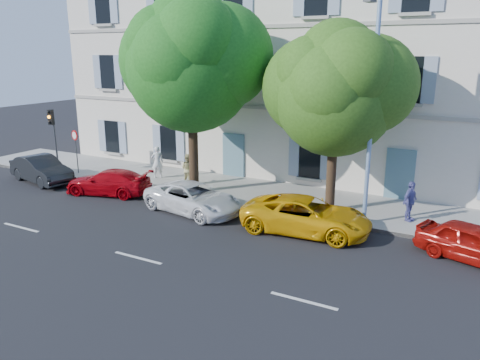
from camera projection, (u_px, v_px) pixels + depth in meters
The scene contains 17 objects.
ground at pixel (202, 222), 19.32m from camera, with size 90.00×90.00×0.00m, color black.
sidewalk at pixel (251, 192), 23.07m from camera, with size 36.00×4.50×0.15m, color #A09E96.
kerb at pixel (229, 205), 21.23m from camera, with size 36.00×0.16×0.16m, color #9E998E.
building at pixel (298, 66), 26.38m from camera, with size 28.00×7.00×12.00m, color silver.
car_dark_sedan at pixel (41, 169), 25.00m from camera, with size 1.50×4.31×1.42m, color black.
car_red_coupe at pixel (108, 182), 22.92m from camera, with size 1.72×4.24×1.23m, color #A7040D.
car_white_coupe at pixel (193, 198), 20.32m from camera, with size 2.12×4.59×1.28m, color white.
car_yellow_supercar at pixel (306, 215), 18.02m from camera, with size 2.29×4.98×1.38m, color #E2A109.
car_red_hatchback at pixel (475, 243), 15.51m from camera, with size 1.52×3.77×1.29m, color #9C0F09.
tree_left at pixel (191, 69), 21.43m from camera, with size 5.90×5.90×9.14m.
tree_right at pixel (335, 96), 18.94m from camera, with size 4.96×4.96×7.63m.
traffic_light at pixel (53, 127), 25.95m from camera, with size 0.30×0.40×3.57m.
road_sign at pixel (75, 142), 26.05m from camera, with size 0.56×0.17×2.44m.
street_lamp at pixel (372, 102), 17.34m from camera, with size 0.43×1.82×8.51m.
pedestrian_a at pixel (157, 162), 25.28m from camera, with size 0.64×0.42×1.74m, color silver.
pedestrian_b at pixel (188, 169), 24.05m from camera, with size 0.78×0.61×1.60m, color #C1BA7C.
pedestrian_c at pixel (410, 201), 18.80m from camera, with size 0.97×0.40×1.65m, color #54569B.
Camera 1 is at (10.03, -15.23, 6.78)m, focal length 35.00 mm.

